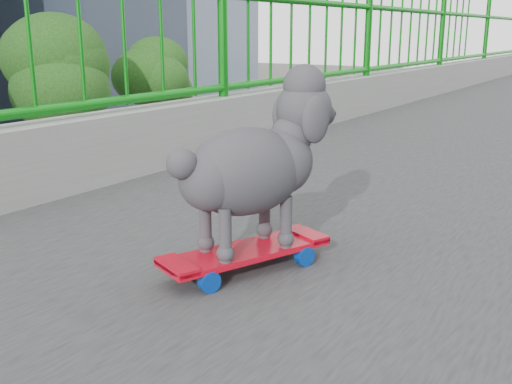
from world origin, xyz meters
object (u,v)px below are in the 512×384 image
object	(u,v)px
car_1	(248,261)
car_2	(198,230)
poodle	(255,162)
skateboard	(246,254)

from	to	relation	value
car_1	car_2	distance (m)	3.53
poodle	car_1	bearing A→B (deg)	145.83
poodle	car_2	xyz separation A→B (m)	(-12.16, 14.53, -6.55)
poodle	car_2	bearing A→B (deg)	151.26
skateboard	car_2	bearing A→B (deg)	151.19
poodle	car_1	world-z (taller)	poodle
car_1	car_2	xyz separation A→B (m)	(-3.20, 1.49, 0.01)
skateboard	car_2	world-z (taller)	skateboard
skateboard	car_1	bearing A→B (deg)	145.74
car_1	poodle	bearing A→B (deg)	-55.50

